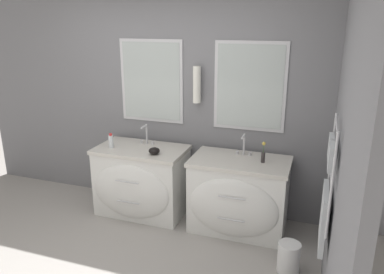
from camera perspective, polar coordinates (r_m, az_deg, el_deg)
The scene contains 10 objects.
wall_back at distance 4.41m, azimuth -3.27°, elevation 5.78°, with size 5.27×0.17×2.60m.
wall_right at distance 3.15m, azimuth 21.88°, elevation -0.47°, with size 0.13×3.58×2.60m.
vanity_left at distance 4.42m, azimuth -7.80°, elevation -6.66°, with size 1.03×0.67×0.80m.
vanity_right at distance 4.07m, azimuth 7.06°, elevation -8.84°, with size 1.03×0.67×0.80m.
faucet_left at distance 4.39m, azimuth -7.01°, elevation 0.38°, with size 0.17×0.14×0.24m.
faucet_right at distance 4.04m, azimuth 7.88°, elevation -1.18°, with size 0.17×0.14×0.24m.
toiletry_bottle at distance 4.35m, azimuth -12.25°, elevation -0.61°, with size 0.05×0.05×0.17m.
amenity_bowl at distance 4.08m, azimuth -5.78°, elevation -2.11°, with size 0.12×0.12×0.07m.
flower_vase at distance 3.88m, azimuth 10.80°, elevation -2.62°, with size 0.04×0.04×0.22m.
waste_bin at distance 3.65m, azimuth 14.52°, elevation -17.27°, with size 0.21×0.21×0.28m.
Camera 1 is at (1.67, -2.25, 2.19)m, focal length 35.00 mm.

